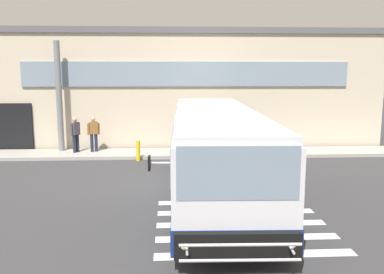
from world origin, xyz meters
name	(u,v)px	position (x,y,z in m)	size (l,w,h in m)	color
ground_plane	(166,182)	(0.00, 0.00, -0.01)	(80.00, 90.00, 0.02)	#353538
bay_paint_stripes	(241,224)	(2.00, -4.20, 0.00)	(4.40, 3.96, 0.01)	silver
terminal_building	(157,86)	(-0.68, 11.63, 3.02)	(23.80, 13.80, 6.06)	beige
boarding_curb	(167,153)	(0.00, 4.80, 0.07)	(26.00, 2.00, 0.15)	#9E9B93
entry_support_column	(59,97)	(-5.10, 5.40, 2.75)	(0.28, 0.28, 5.20)	slate
bus_main_foreground	(215,152)	(1.62, -1.23, 1.33)	(3.35, 11.82, 2.70)	silver
passenger_near_column	(75,133)	(-4.30, 4.92, 1.08)	(0.39, 0.52, 1.68)	#1E2338
passenger_by_doorway	(93,131)	(-3.49, 5.08, 1.11)	(0.54, 0.48, 1.68)	#1E2338
safety_bollard_yellow	(138,151)	(-1.27, 3.60, 0.45)	(0.18, 0.18, 0.90)	yellow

